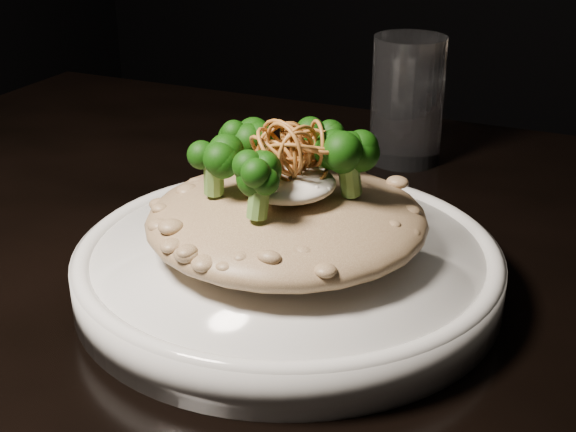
% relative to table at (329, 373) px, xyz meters
% --- Properties ---
extents(table, '(1.10, 0.80, 0.75)m').
position_rel_table_xyz_m(table, '(0.00, 0.00, 0.00)').
color(table, black).
rests_on(table, ground).
extents(plate, '(0.29, 0.29, 0.03)m').
position_rel_table_xyz_m(plate, '(-0.02, -0.03, 0.10)').
color(plate, silver).
rests_on(plate, table).
extents(risotto, '(0.19, 0.19, 0.04)m').
position_rel_table_xyz_m(risotto, '(-0.02, -0.02, 0.13)').
color(risotto, brown).
rests_on(risotto, plate).
extents(broccoli, '(0.12, 0.12, 0.04)m').
position_rel_table_xyz_m(broccoli, '(-0.03, -0.03, 0.18)').
color(broccoli, black).
rests_on(broccoli, risotto).
extents(cheese, '(0.06, 0.06, 0.02)m').
position_rel_table_xyz_m(cheese, '(-0.02, -0.03, 0.16)').
color(cheese, white).
rests_on(cheese, risotto).
extents(shallots, '(0.05, 0.05, 0.03)m').
position_rel_table_xyz_m(shallots, '(-0.02, -0.03, 0.19)').
color(shallots, brown).
rests_on(shallots, cheese).
extents(drinking_glass, '(0.09, 0.09, 0.12)m').
position_rel_table_xyz_m(drinking_glass, '(-0.02, 0.25, 0.14)').
color(drinking_glass, silver).
rests_on(drinking_glass, table).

